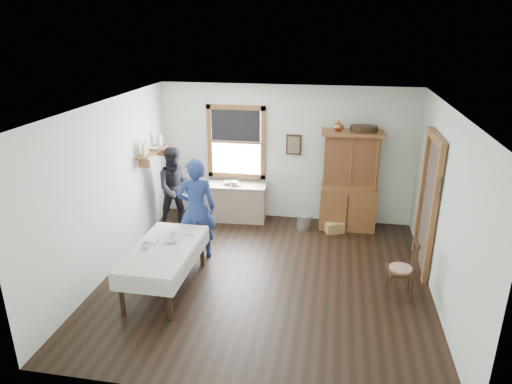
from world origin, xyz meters
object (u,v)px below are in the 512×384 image
dining_table (165,268)px  pail (304,222)px  spindle_chair (401,268)px  figure_dark (176,191)px  china_hutch (349,181)px  wicker_basket (334,227)px  woman_blue (197,213)px  work_counter (233,202)px

dining_table → pail: (1.88, 2.51, -0.21)m
spindle_chair → figure_dark: figure_dark is taller
china_hutch → spindle_chair: china_hutch is taller
spindle_chair → figure_dark: size_ratio=0.61×
wicker_basket → woman_blue: (-2.29, -1.38, 0.71)m
china_hutch → work_counter: bearing=177.6°
spindle_chair → wicker_basket: 2.28m
pail → figure_dark: (-2.45, -0.31, 0.60)m
work_counter → dining_table: 2.74m
china_hutch → figure_dark: size_ratio=1.30×
china_hutch → figure_dark: (-3.27, -0.51, -0.22)m
wicker_basket → figure_dark: figure_dark is taller
work_counter → spindle_chair: 3.79m
china_hutch → figure_dark: 3.32m
dining_table → woman_blue: bearing=80.3°
figure_dark → wicker_basket: bearing=-24.1°
china_hutch → woman_blue: 3.01m
pail → work_counter: bearing=172.3°
wicker_basket → figure_dark: bearing=-175.3°
work_counter → china_hutch: china_hutch is taller
work_counter → china_hutch: 2.34m
china_hutch → spindle_chair: bearing=-74.2°
work_counter → figure_dark: bearing=-157.0°
china_hutch → woman_blue: bearing=-149.3°
pail → figure_dark: size_ratio=0.19×
wicker_basket → china_hutch: bearing=49.1°
pail → figure_dark: bearing=-172.7°
dining_table → woman_blue: 1.18m
work_counter → dining_table: size_ratio=0.77×
china_hutch → wicker_basket: bearing=-133.3°
spindle_chair → pail: bearing=122.3°
pail → spindle_chair: bearing=-53.0°
spindle_chair → china_hutch: bearing=103.6°
work_counter → woman_blue: size_ratio=0.82×
dining_table → wicker_basket: 3.49m
dining_table → figure_dark: figure_dark is taller
pail → figure_dark: 2.55m
spindle_chair → figure_dark: 4.41m
spindle_chair → work_counter: bearing=138.2°
work_counter → spindle_chair: bearing=-41.0°
pail → wicker_basket: 0.60m
wicker_basket → woman_blue: woman_blue is taller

